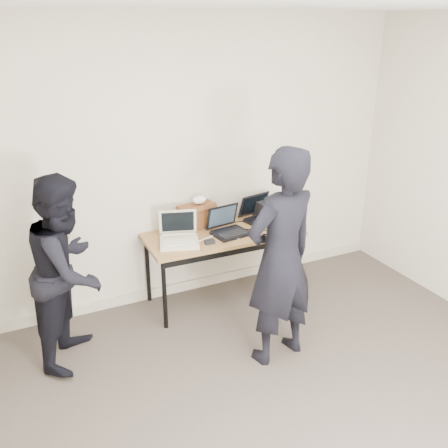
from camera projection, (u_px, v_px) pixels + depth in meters
room at (329, 258)px, 2.84m from camera, size 4.60×4.60×2.80m
desk at (223, 239)px, 4.80m from camera, size 1.51×0.68×0.72m
laptop_beige at (179, 237)px, 4.54m from camera, size 0.43×0.43×0.28m
laptop_center at (228, 227)px, 4.76m from camera, size 0.37×0.36×0.26m
laptop_right at (260, 215)px, 5.06m from camera, size 0.42×0.41×0.26m
leather_satchel at (197, 216)px, 4.84m from camera, size 0.38×0.23×0.25m
tissue at (199, 200)px, 4.80m from camera, size 0.13×0.10×0.08m
equipment_box at (270, 208)px, 5.15m from camera, size 0.31×0.27×0.17m
power_brick at (210, 242)px, 4.54m from camera, size 0.10×0.06×0.03m
cables at (228, 232)px, 4.78m from camera, size 1.14×0.41×0.01m
person_typist at (281, 259)px, 3.87m from camera, size 0.72×0.54×1.79m
person_observer at (68, 270)px, 3.92m from camera, size 0.89×0.96×1.57m
baseboard at (189, 285)px, 5.20m from camera, size 4.50×0.03×0.10m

